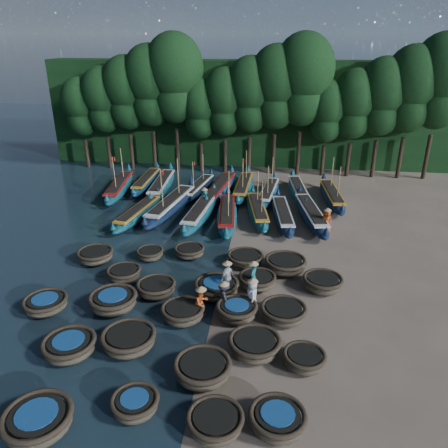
# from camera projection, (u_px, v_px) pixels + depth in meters

# --- Properties ---
(ground) EXTENTS (120.00, 120.00, 0.00)m
(ground) POSITION_uv_depth(u_px,v_px,m) (222.00, 278.00, 23.87)
(ground) COLOR #7A6959
(ground) RESTS_ON ground
(foliage_wall) EXTENTS (40.00, 3.00, 10.00)m
(foliage_wall) POSITION_uv_depth(u_px,v_px,m) (251.00, 114.00, 43.24)
(foliage_wall) COLOR black
(foliage_wall) RESTS_ON ground
(coracle_1) EXTENTS (2.63, 2.63, 0.79)m
(coracle_1) POSITION_uv_depth(u_px,v_px,m) (38.00, 421.00, 14.53)
(coracle_1) COLOR #4B422F
(coracle_1) RESTS_ON ground
(coracle_2) EXTENTS (1.95, 1.95, 0.69)m
(coracle_2) POSITION_uv_depth(u_px,v_px,m) (135.00, 404.00, 15.25)
(coracle_2) COLOR #4B422F
(coracle_2) RESTS_ON ground
(coracle_3) EXTENTS (2.37, 2.37, 0.66)m
(coracle_3) POSITION_uv_depth(u_px,v_px,m) (215.00, 421.00, 14.59)
(coracle_3) COLOR #4B422F
(coracle_3) RESTS_ON ground
(coracle_4) EXTENTS (2.13, 2.13, 0.73)m
(coracle_4) POSITION_uv_depth(u_px,v_px,m) (277.00, 419.00, 14.61)
(coracle_4) COLOR #4B422F
(coracle_4) RESTS_ON ground
(coracle_5) EXTENTS (2.30, 2.30, 0.77)m
(coracle_5) POSITION_uv_depth(u_px,v_px,m) (69.00, 346.00, 18.02)
(coracle_5) COLOR #4B422F
(coracle_5) RESTS_ON ground
(coracle_6) EXTENTS (2.37, 2.37, 0.80)m
(coracle_6) POSITION_uv_depth(u_px,v_px,m) (129.00, 340.00, 18.38)
(coracle_6) COLOR #4B422F
(coracle_6) RESTS_ON ground
(coracle_7) EXTENTS (2.36, 2.36, 0.82)m
(coracle_7) POSITION_uv_depth(u_px,v_px,m) (203.00, 369.00, 16.74)
(coracle_7) COLOR #4B422F
(coracle_7) RESTS_ON ground
(coracle_8) EXTENTS (2.49, 2.49, 0.80)m
(coracle_8) POSITION_uv_depth(u_px,v_px,m) (255.00, 345.00, 18.06)
(coracle_8) COLOR #4B422F
(coracle_8) RESTS_ON ground
(coracle_9) EXTENTS (1.77, 1.77, 0.71)m
(coracle_9) POSITION_uv_depth(u_px,v_px,m) (304.00, 359.00, 17.35)
(coracle_9) COLOR #4B422F
(coracle_9) RESTS_ON ground
(coracle_10) EXTENTS (2.12, 2.12, 0.69)m
(coracle_10) POSITION_uv_depth(u_px,v_px,m) (46.00, 303.00, 20.94)
(coracle_10) COLOR #4B422F
(coracle_10) RESTS_ON ground
(coracle_11) EXTENTS (2.40, 2.40, 0.85)m
(coracle_11) POSITION_uv_depth(u_px,v_px,m) (113.00, 301.00, 20.97)
(coracle_11) COLOR #4B422F
(coracle_11) RESTS_ON ground
(coracle_12) EXTENTS (2.33, 2.33, 0.76)m
(coracle_12) POSITION_uv_depth(u_px,v_px,m) (183.00, 312.00, 20.21)
(coracle_12) COLOR #4B422F
(coracle_12) RESTS_ON ground
(coracle_13) EXTENTS (2.21, 2.21, 0.80)m
(coracle_13) POSITION_uv_depth(u_px,v_px,m) (237.00, 311.00, 20.29)
(coracle_13) COLOR #4B422F
(coracle_13) RESTS_ON ground
(coracle_14) EXTENTS (2.19, 2.19, 0.75)m
(coracle_14) POSITION_uv_depth(u_px,v_px,m) (284.00, 312.00, 20.24)
(coracle_14) COLOR #4B422F
(coracle_14) RESTS_ON ground
(coracle_15) EXTENTS (2.25, 2.25, 0.68)m
(coracle_15) POSITION_uv_depth(u_px,v_px,m) (124.00, 273.00, 23.59)
(coracle_15) COLOR #4B422F
(coracle_15) RESTS_ON ground
(coracle_16) EXTENTS (2.09, 2.09, 0.74)m
(coracle_16) POSITION_uv_depth(u_px,v_px,m) (156.00, 288.00, 22.18)
(coracle_16) COLOR #4B422F
(coracle_16) RESTS_ON ground
(coracle_17) EXTENTS (2.61, 2.61, 0.80)m
(coracle_17) POSITION_uv_depth(u_px,v_px,m) (216.00, 288.00, 22.13)
(coracle_17) COLOR #4B422F
(coracle_17) RESTS_ON ground
(coracle_18) EXTENTS (2.01, 2.01, 0.73)m
(coracle_18) POSITION_uv_depth(u_px,v_px,m) (257.00, 280.00, 22.85)
(coracle_18) COLOR #4B422F
(coracle_18) RESTS_ON ground
(coracle_19) EXTENTS (2.46, 2.46, 0.78)m
(coracle_19) POSITION_uv_depth(u_px,v_px,m) (323.00, 283.00, 22.59)
(coracle_19) COLOR #4B422F
(coracle_19) RESTS_ON ground
(coracle_20) EXTENTS (2.18, 2.18, 0.75)m
(coracle_20) POSITION_uv_depth(u_px,v_px,m) (95.00, 255.00, 25.41)
(coracle_20) COLOR #4B422F
(coracle_20) RESTS_ON ground
(coracle_21) EXTENTS (1.87, 1.87, 0.65)m
(coracle_21) POSITION_uv_depth(u_px,v_px,m) (150.00, 254.00, 25.75)
(coracle_21) COLOR #4B422F
(coracle_21) RESTS_ON ground
(coracle_22) EXTENTS (1.95, 1.95, 0.66)m
(coracle_22) POSITION_uv_depth(u_px,v_px,m) (189.00, 251.00, 26.01)
(coracle_22) COLOR #4B422F
(coracle_22) RESTS_ON ground
(coracle_23) EXTENTS (2.15, 2.15, 0.71)m
(coracle_23) POSITION_uv_depth(u_px,v_px,m) (245.00, 259.00, 25.10)
(coracle_23) COLOR #4B422F
(coracle_23) RESTS_ON ground
(coracle_24) EXTENTS (2.43, 2.43, 0.81)m
(coracle_24) POSITION_uv_depth(u_px,v_px,m) (285.00, 264.00, 24.37)
(coracle_24) COLOR #4B422F
(coracle_24) RESTS_ON ground
(long_boat_2) EXTENTS (2.48, 7.29, 1.30)m
(long_boat_2) POSITION_uv_depth(u_px,v_px,m) (138.00, 213.00, 31.20)
(long_boat_2) COLOR #0F4356
(long_boat_2) RESTS_ON ground
(long_boat_3) EXTENTS (3.08, 8.99, 3.87)m
(long_boat_3) POSITION_uv_depth(u_px,v_px,m) (171.00, 205.00, 32.28)
(long_boat_3) COLOR #0F2038
(long_boat_3) RESTS_ON ground
(long_boat_4) EXTENTS (2.28, 8.37, 1.48)m
(long_boat_4) POSITION_uv_depth(u_px,v_px,m) (201.00, 212.00, 31.23)
(long_boat_4) COLOR #0F4356
(long_boat_4) RESTS_ON ground
(long_boat_5) EXTENTS (2.15, 8.05, 3.44)m
(long_boat_5) POSITION_uv_depth(u_px,v_px,m) (227.00, 215.00, 30.84)
(long_boat_5) COLOR #0F4356
(long_boat_5) RESTS_ON ground
(long_boat_6) EXTENTS (2.51, 7.45, 3.21)m
(long_boat_6) POSITION_uv_depth(u_px,v_px,m) (258.00, 211.00, 31.58)
(long_boat_6) COLOR #0F4356
(long_boat_6) RESTS_ON ground
(long_boat_7) EXTENTS (2.14, 7.50, 1.33)m
(long_boat_7) POSITION_uv_depth(u_px,v_px,m) (283.00, 215.00, 30.84)
(long_boat_7) COLOR #0F2038
(long_boat_7) RESTS_ON ground
(long_boat_8) EXTENTS (2.81, 8.17, 1.46)m
(long_boat_8) POSITION_uv_depth(u_px,v_px,m) (311.00, 214.00, 30.85)
(long_boat_8) COLOR #0F2038
(long_boat_8) RESTS_ON ground
(long_boat_9) EXTENTS (2.34, 8.32, 3.55)m
(long_boat_9) POSITION_uv_depth(u_px,v_px,m) (119.00, 187.00, 36.31)
(long_boat_9) COLOR #0F4356
(long_boat_9) RESTS_ON ground
(long_boat_10) EXTENTS (1.36, 7.62, 1.34)m
(long_boat_10) POSITION_uv_depth(u_px,v_px,m) (146.00, 182.00, 37.82)
(long_boat_10) COLOR navy
(long_boat_10) RESTS_ON ground
(long_boat_11) EXTENTS (1.83, 8.48, 1.49)m
(long_boat_11) POSITION_uv_depth(u_px,v_px,m) (162.00, 185.00, 36.71)
(long_boat_11) COLOR #0F4356
(long_boat_11) RESTS_ON ground
(long_boat_12) EXTENTS (2.47, 7.25, 3.12)m
(long_boat_12) POSITION_uv_depth(u_px,v_px,m) (198.00, 188.00, 36.29)
(long_boat_12) COLOR #0F2038
(long_boat_12) RESTS_ON ground
(long_boat_13) EXTENTS (2.55, 8.39, 1.49)m
(long_boat_13) POSITION_uv_depth(u_px,v_px,m) (220.00, 188.00, 35.99)
(long_boat_13) COLOR navy
(long_boat_13) RESTS_ON ground
(long_boat_14) EXTENTS (1.66, 7.98, 3.39)m
(long_boat_14) POSITION_uv_depth(u_px,v_px,m) (243.00, 187.00, 36.34)
(long_boat_14) COLOR #0F4356
(long_boat_14) RESTS_ON ground
(long_boat_15) EXTENTS (2.16, 7.43, 3.18)m
(long_boat_15) POSITION_uv_depth(u_px,v_px,m) (269.00, 193.00, 35.16)
(long_boat_15) COLOR navy
(long_boat_15) RESTS_ON ground
(long_boat_16) EXTENTS (2.16, 7.51, 1.33)m
(long_boat_16) POSITION_uv_depth(u_px,v_px,m) (298.00, 191.00, 35.58)
(long_boat_16) COLOR #0F4356
(long_boat_16) RESTS_ON ground
(long_boat_17) EXTENTS (2.03, 7.87, 3.35)m
(long_boat_17) POSITION_uv_depth(u_px,v_px,m) (332.00, 196.00, 34.42)
(long_boat_17) COLOR #0F2038
(long_boat_17) RESTS_ON ground
(fisherman_0) EXTENTS (0.66, 0.91, 1.92)m
(fisherman_0) POSITION_uv_depth(u_px,v_px,m) (252.00, 295.00, 20.69)
(fisherman_0) COLOR silver
(fisherman_0) RESTS_ON ground
(fisherman_1) EXTENTS (0.56, 0.70, 1.86)m
(fisherman_1) POSITION_uv_depth(u_px,v_px,m) (253.00, 275.00, 22.33)
(fisherman_1) COLOR #186563
(fisherman_1) RESTS_ON ground
(fisherman_2) EXTENTS (0.94, 0.97, 1.77)m
(fisherman_2) POSITION_uv_depth(u_px,v_px,m) (201.00, 302.00, 20.28)
(fisherman_2) COLOR #CA511A
(fisherman_2) RESTS_ON ground
(fisherman_3) EXTENTS (1.02, 1.13, 1.73)m
(fisherman_3) POSITION_uv_depth(u_px,v_px,m) (224.00, 296.00, 20.78)
(fisherman_3) COLOR black
(fisherman_3) RESTS_ON ground
(fisherman_4) EXTENTS (0.88, 1.13, 1.99)m
(fisherman_4) POSITION_uv_depth(u_px,v_px,m) (227.00, 277.00, 22.13)
(fisherman_4) COLOR silver
(fisherman_4) RESTS_ON ground
(fisherman_5) EXTENTS (0.64, 1.53, 1.80)m
(fisherman_5) POSITION_uv_depth(u_px,v_px,m) (205.00, 198.00, 33.02)
(fisherman_5) COLOR #186563
(fisherman_5) RESTS_ON ground
(fisherman_6) EXTENTS (1.00, 0.92, 1.91)m
(fisherman_6) POSITION_uv_depth(u_px,v_px,m) (327.00, 220.00, 28.93)
(fisherman_6) COLOR #CA511A
(fisherman_6) RESTS_ON ground
(tree_0) EXTENTS (3.68, 3.68, 8.68)m
(tree_0) POSITION_uv_depth(u_px,v_px,m) (81.00, 106.00, 41.43)
(tree_0) COLOR black
(tree_0) RESTS_ON ground
(tree_1) EXTENTS (4.09, 4.09, 9.65)m
(tree_1) POSITION_uv_depth(u_px,v_px,m) (103.00, 99.00, 40.90)
(tree_1) COLOR black
(tree_1) RESTS_ON ground
(tree_2) EXTENTS (4.51, 4.51, 10.63)m
(tree_2) POSITION_uv_depth(u_px,v_px,m) (126.00, 92.00, 40.38)
(tree_2) COLOR black
(tree_2) RESTS_ON ground
(tree_3) EXTENTS (4.92, 4.92, 11.60)m
(tree_3) POSITION_uv_depth(u_px,v_px,m) (150.00, 85.00, 39.86)
(tree_3) COLOR black
(tree_3) RESTS_ON ground
(tree_4) EXTENTS (5.34, 5.34, 12.58)m
(tree_4) POSITION_uv_depth(u_px,v_px,m) (174.00, 77.00, 39.33)
(tree_4) COLOR black
(tree_4) RESTS_ON ground
(tree_5) EXTENTS (3.68, 3.68, 8.68)m
(tree_5) POSITION_uv_depth(u_px,v_px,m) (200.00, 108.00, 40.16)
(tree_5) COLOR black
(tree_5) RESTS_ON ground
(tree_6) EXTENTS (4.09, 4.09, 9.65)m
(tree_6) POSITION_uv_depth(u_px,v_px,m) (225.00, 101.00, 39.64)
(tree_6) COLOR black
(tree_6) RESTS_ON ground
(tree_7) EXTENTS (4.51, 4.51, 10.63)m
(tree_7) POSITION_uv_depth(u_px,v_px,m) (250.00, 94.00, 39.12)
(tree_7) COLOR black
(tree_7) RESTS_ON ground
(tree_8) EXTENTS (4.92, 4.92, 11.60)m
(tree_8) POSITION_uv_depth(u_px,v_px,m) (277.00, 86.00, 38.60)
(tree_8) COLOR black
(tree_8) RESTS_ON ground
(tree_9) EXTENTS (5.34, 5.34, 12.58)m
(tree_9) POSITION_uv_depth(u_px,v_px,m) (303.00, 79.00, 38.07)
(tree_9) COLOR black
(tree_9) RESTS_ON ground
(tree_10) EXTENTS (3.68, 3.68, 8.68)m
(tree_10) POSITION_uv_depth(u_px,v_px,m) (327.00, 111.00, 38.90)
(tree_10) COLOR black
(tree_10) RESTS_ON ground
(tree_11) EXTENTS (4.09, 4.09, 9.65)m
(tree_11) POSITION_uv_depth(u_px,v_px,m) (355.00, 103.00, 38.38)
(tree_11) COLOR black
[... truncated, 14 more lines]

